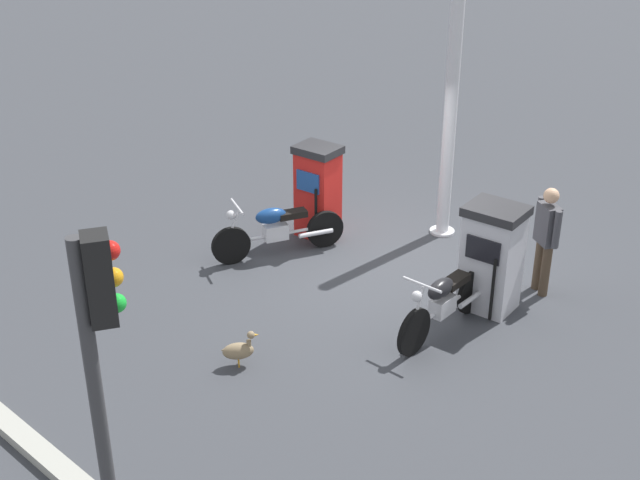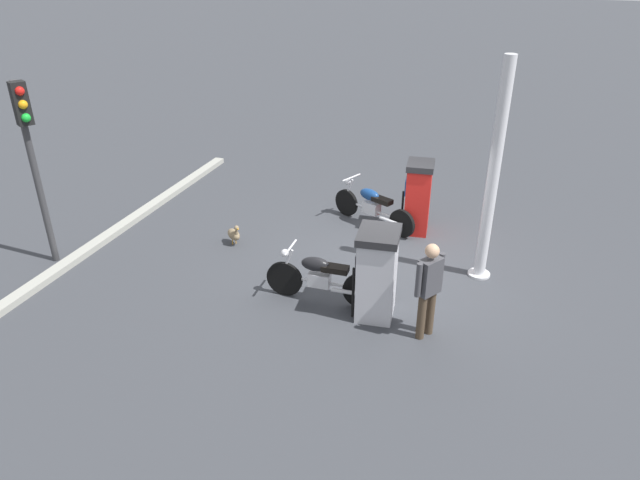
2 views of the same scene
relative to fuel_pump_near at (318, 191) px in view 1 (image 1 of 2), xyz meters
The scene contains 10 objects.
ground_plane 1.79m from the fuel_pump_near, 84.49° to the left, with size 120.00×120.00×0.00m, color #383A3F.
fuel_pump_near is the anchor object (origin of this frame).
fuel_pump_far 3.23m from the fuel_pump_near, 90.00° to the left, with size 0.72×0.83×1.50m.
motorcycle_near_pump 0.99m from the fuel_pump_near, ahead, with size 1.95×1.01×0.94m.
motorcycle_far_pump 3.33m from the fuel_pump_near, 73.08° to the left, with size 1.97×0.56×0.95m.
attendant_person 3.63m from the fuel_pump_near, 103.78° to the left, with size 0.37×0.53×1.58m.
wandering_duck 3.80m from the fuel_pump_near, 29.22° to the left, with size 0.43×0.38×0.47m.
roadside_traffic_light 7.27m from the fuel_pump_near, 30.58° to the left, with size 0.39×0.31×3.39m.
canopy_support_pole 2.29m from the fuel_pump_near, 136.51° to the left, with size 0.40×0.40×3.89m.
road_edge_kerb 6.10m from the fuel_pump_near, 15.46° to the left, with size 0.38×7.91×0.12m.
Camera 1 is at (8.71, 6.95, 6.06)m, focal length 48.02 mm.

